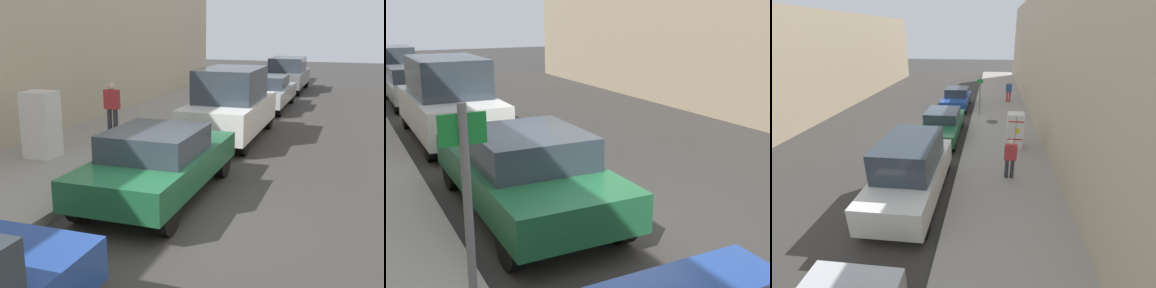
% 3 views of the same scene
% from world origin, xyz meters
% --- Properties ---
extents(ground_plane, '(80.00, 80.00, 0.00)m').
position_xyz_m(ground_plane, '(0.00, 0.00, 0.00)').
color(ground_plane, '#383533').
extents(discarded_refrigerator, '(0.74, 0.67, 1.62)m').
position_xyz_m(discarded_refrigerator, '(-4.41, 2.22, 0.99)').
color(discarded_refrigerator, white).
rests_on(discarded_refrigerator, sidewalk_slab).
extents(pedestrian_standing_near, '(0.44, 0.22, 1.53)m').
position_xyz_m(pedestrian_standing_near, '(-4.04, 5.10, 1.04)').
color(pedestrian_standing_near, '#333338').
rests_on(pedestrian_standing_near, sidewalk_slab).
extents(parked_sedan_green, '(1.87, 4.52, 1.42)m').
position_xyz_m(parked_sedan_green, '(-0.77, 0.95, 0.74)').
color(parked_sedan_green, '#1E6038').
rests_on(parked_sedan_green, ground).
extents(parked_van_white, '(1.91, 4.73, 2.12)m').
position_xyz_m(parked_van_white, '(-0.77, 6.41, 1.04)').
color(parked_van_white, silver).
rests_on(parked_van_white, ground).
extents(parked_sedan_silver, '(1.86, 4.50, 1.37)m').
position_xyz_m(parked_sedan_silver, '(-0.77, 12.18, 0.70)').
color(parked_sedan_silver, silver).
rests_on(parked_sedan_silver, ground).
extents(parked_suv_gray, '(1.85, 4.74, 1.74)m').
position_xyz_m(parked_suv_gray, '(-0.77, 18.08, 0.89)').
color(parked_suv_gray, slate).
rests_on(parked_suv_gray, ground).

